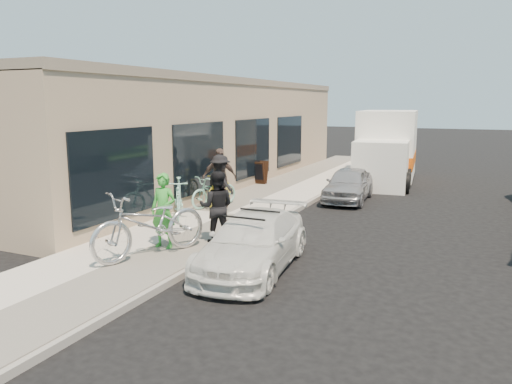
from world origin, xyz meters
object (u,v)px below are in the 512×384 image
(bike_rack, at_px, (217,189))
(tandem_bike, at_px, (151,224))
(sedan_white, at_px, (253,242))
(cruiser_bike_a, at_px, (179,198))
(moving_truck, at_px, (386,150))
(man_standing, at_px, (217,207))
(sedan_silver, at_px, (348,184))
(cruiser_bike_b, at_px, (215,191))
(sandwich_board, at_px, (260,172))
(bystander_a, at_px, (220,182))
(woman_rider, at_px, (163,211))
(bystander_b, at_px, (219,178))
(cruiser_bike_c, at_px, (220,189))

(bike_rack, xyz_separation_m, tandem_bike, (1.31, -5.23, 0.20))
(sedan_white, height_order, cruiser_bike_a, cruiser_bike_a)
(sedan_white, bearing_deg, moving_truck, 82.79)
(man_standing, bearing_deg, sedan_silver, -122.94)
(tandem_bike, relative_size, cruiser_bike_b, 1.44)
(sandwich_board, height_order, bystander_a, bystander_a)
(bike_rack, distance_m, man_standing, 4.24)
(woman_rider, bearing_deg, bystander_b, 101.30)
(tandem_bike, distance_m, bystander_b, 5.10)
(moving_truck, xyz_separation_m, cruiser_bike_a, (-3.87, -10.12, -0.62))
(cruiser_bike_c, distance_m, bystander_b, 0.50)
(sedan_silver, height_order, bystander_a, bystander_a)
(sandwich_board, xyz_separation_m, woman_rider, (1.68, -8.93, 0.38))
(man_standing, bearing_deg, sedan_white, 122.83)
(moving_truck, distance_m, tandem_bike, 13.65)
(sandwich_board, relative_size, cruiser_bike_a, 0.48)
(cruiser_bike_a, bearing_deg, sedan_white, -69.00)
(cruiser_bike_a, height_order, cruiser_bike_c, cruiser_bike_a)
(tandem_bike, bearing_deg, cruiser_bike_c, 125.90)
(tandem_bike, xyz_separation_m, cruiser_bike_b, (-1.29, 5.00, -0.21))
(bike_rack, distance_m, cruiser_bike_b, 0.23)
(man_standing, distance_m, bystander_a, 3.60)
(cruiser_bike_c, bearing_deg, sandwich_board, 93.04)
(bike_rack, bearing_deg, cruiser_bike_b, -83.26)
(sedan_silver, relative_size, bystander_a, 2.04)
(man_standing, bearing_deg, tandem_bike, 42.80)
(bike_rack, bearing_deg, cruiser_bike_c, 25.82)
(bystander_b, bearing_deg, bystander_a, -98.55)
(moving_truck, relative_size, cruiser_bike_b, 3.38)
(cruiser_bike_c, height_order, bystander_a, bystander_a)
(sandwich_board, bearing_deg, man_standing, -70.11)
(sandwich_board, xyz_separation_m, man_standing, (2.54, -8.08, 0.38))
(tandem_bike, bearing_deg, sedan_silver, 98.76)
(tandem_bike, relative_size, cruiser_bike_a, 1.45)
(bystander_a, bearing_deg, cruiser_bike_b, -14.16)
(woman_rider, distance_m, cruiser_bike_b, 4.49)
(bike_rack, height_order, sedan_silver, sedan_silver)
(sandwich_board, height_order, cruiser_bike_c, cruiser_bike_c)
(bystander_a, bearing_deg, cruiser_bike_c, -35.68)
(sedan_white, xyz_separation_m, bystander_b, (-3.18, 4.42, 0.50))
(moving_truck, height_order, bystander_b, moving_truck)
(moving_truck, bearing_deg, tandem_bike, -105.49)
(sedan_silver, bearing_deg, cruiser_bike_c, -140.24)
(moving_truck, distance_m, bystander_a, 9.33)
(woman_rider, bearing_deg, cruiser_bike_c, 102.31)
(woman_rider, distance_m, bystander_b, 4.41)
(bike_rack, relative_size, sandwich_board, 0.94)
(sedan_white, xyz_separation_m, woman_rider, (-2.23, 0.12, 0.42))
(cruiser_bike_b, bearing_deg, bystander_a, -21.50)
(cruiser_bike_a, relative_size, bystander_b, 1.01)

